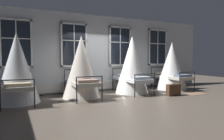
# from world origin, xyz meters

# --- Properties ---
(ground) EXTENTS (21.15, 21.15, 0.00)m
(ground) POSITION_xyz_m (0.00, 0.00, 0.00)
(ground) COLOR brown
(back_wall_with_windows) EXTENTS (11.57, 0.10, 3.30)m
(back_wall_with_windows) POSITION_xyz_m (0.00, 1.42, 1.65)
(back_wall_with_windows) COLOR silver
(back_wall_with_windows) RESTS_ON ground
(window_bank) EXTENTS (7.58, 0.10, 2.81)m
(window_bank) POSITION_xyz_m (-0.00, 1.30, 1.11)
(window_bank) COLOR black
(window_bank) RESTS_ON ground
(cot_first) EXTENTS (1.39, 1.94, 2.27)m
(cot_first) POSITION_xyz_m (-3.25, 0.26, 1.10)
(cot_first) COLOR black
(cot_first) RESTS_ON ground
(cot_second) EXTENTS (1.39, 1.95, 2.27)m
(cot_second) POSITION_xyz_m (-1.12, 0.24, 1.10)
(cot_second) COLOR black
(cot_second) RESTS_ON ground
(cot_third) EXTENTS (1.39, 1.95, 2.35)m
(cot_third) POSITION_xyz_m (1.07, 0.27, 1.14)
(cot_third) COLOR black
(cot_third) RESTS_ON ground
(cot_fourth) EXTENTS (1.39, 1.93, 2.18)m
(cot_fourth) POSITION_xyz_m (3.25, 0.29, 1.06)
(cot_fourth) COLOR black
(cot_fourth) RESTS_ON ground
(rug_fourth) EXTENTS (0.81, 0.58, 0.01)m
(rug_fourth) POSITION_xyz_m (3.24, -1.10, 0.01)
(rug_fourth) COLOR brown
(rug_fourth) RESTS_ON ground
(suitcase_dark) EXTENTS (0.57, 0.23, 0.47)m
(suitcase_dark) POSITION_xyz_m (2.15, -1.01, 0.22)
(suitcase_dark) COLOR #472D1E
(suitcase_dark) RESTS_ON ground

